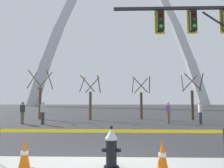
% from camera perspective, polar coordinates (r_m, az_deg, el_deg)
% --- Properties ---
extents(ground_plane, '(240.00, 240.00, 0.00)m').
position_cam_1_polar(ground_plane, '(6.28, -2.08, -19.30)').
color(ground_plane, '#333335').
extents(fire_hydrant, '(0.46, 0.48, 0.99)m').
position_cam_1_polar(fire_hydrant, '(5.39, -0.16, -16.67)').
color(fire_hydrant, black).
rests_on(fire_hydrant, ground).
extents(caution_tape_barrier, '(5.71, 0.05, 0.92)m').
position_cam_1_polar(caution_tape_barrier, '(5.57, -0.58, -14.40)').
color(caution_tape_barrier, '#232326').
rests_on(caution_tape_barrier, ground).
extents(traffic_cone_by_hydrant, '(0.36, 0.36, 0.73)m').
position_cam_1_polar(traffic_cone_by_hydrant, '(5.13, 13.21, -18.41)').
color(traffic_cone_by_hydrant, black).
rests_on(traffic_cone_by_hydrant, ground).
extents(traffic_cone_mid_sidewalk, '(0.36, 0.36, 0.73)m').
position_cam_1_polar(traffic_cone_mid_sidewalk, '(5.56, -22.18, -17.09)').
color(traffic_cone_mid_sidewalk, black).
rests_on(traffic_cone_mid_sidewalk, ground).
extents(traffic_signal_gantry, '(6.42, 0.44, 6.00)m').
position_cam_1_polar(traffic_signal_gantry, '(10.34, 26.46, 10.81)').
color(traffic_signal_gantry, '#232326').
rests_on(traffic_signal_gantry, ground).
extents(monument_arch, '(62.58, 3.01, 55.39)m').
position_cam_1_polar(monument_arch, '(77.84, 1.36, 12.22)').
color(monument_arch, silver).
rests_on(monument_arch, ground).
extents(tree_far_left, '(2.06, 2.07, 4.47)m').
position_cam_1_polar(tree_far_left, '(21.00, -18.52, -3.39)').
color(tree_far_left, brown).
rests_on(tree_far_left, ground).
extents(tree_left_mid, '(1.80, 1.81, 3.88)m').
position_cam_1_polar(tree_left_mid, '(19.07, -5.77, -4.29)').
color(tree_left_mid, brown).
rests_on(tree_left_mid, ground).
extents(tree_center_left, '(1.79, 1.80, 3.87)m').
position_cam_1_polar(tree_center_left, '(20.07, 7.75, -4.31)').
color(tree_center_left, brown).
rests_on(tree_center_left, ground).
extents(tree_center_right, '(1.87, 1.89, 4.06)m').
position_cam_1_polar(tree_center_right, '(20.32, 20.49, -3.82)').
color(tree_center_right, '#473323').
rests_on(tree_center_right, ground).
extents(pedestrian_walking_left, '(0.34, 0.39, 1.59)m').
position_cam_1_polar(pedestrian_walking_left, '(16.48, 14.72, -7.25)').
color(pedestrian_walking_left, brown).
rests_on(pedestrian_walking_left, ground).
extents(pedestrian_standing_center, '(0.39, 0.33, 1.59)m').
position_cam_1_polar(pedestrian_standing_center, '(16.00, -17.86, -7.26)').
color(pedestrian_standing_center, '#38383D').
rests_on(pedestrian_standing_center, ground).
extents(pedestrian_walking_right, '(0.23, 0.36, 1.59)m').
position_cam_1_polar(pedestrian_walking_right, '(16.89, -22.65, -6.98)').
color(pedestrian_walking_right, brown).
rests_on(pedestrian_walking_right, ground).
extents(pedestrian_near_trees, '(0.22, 0.34, 1.59)m').
position_cam_1_polar(pedestrian_near_trees, '(16.46, 22.37, -7.05)').
color(pedestrian_near_trees, '#38383D').
rests_on(pedestrian_near_trees, ground).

